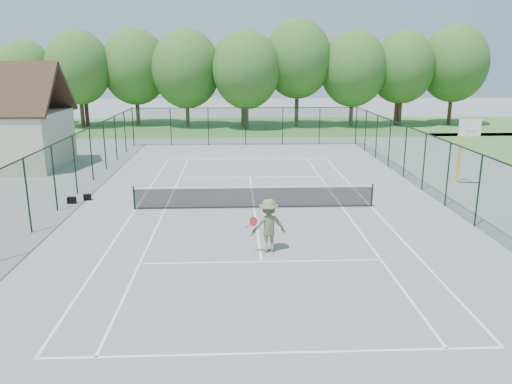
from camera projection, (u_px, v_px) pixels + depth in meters
ground at (254, 208)px, 23.14m from camera, size 140.00×140.00×0.00m
grass_far at (243, 126)px, 52.12m from camera, size 80.00×16.00×0.01m
court_lines at (254, 208)px, 23.14m from camera, size 11.05×23.85×0.01m
tennis_net at (254, 196)px, 22.99m from camera, size 11.08×0.08×1.10m
fence_enclosure at (254, 175)px, 22.74m from camera, size 18.05×36.05×3.02m
tree_line_far at (243, 67)px, 50.60m from camera, size 39.40×6.40×9.70m
basketball_goal at (465, 138)px, 26.86m from camera, size 1.20×1.43×3.65m
sports_bag_a at (72, 200)px, 23.87m from camera, size 0.40×0.24×0.31m
sports_bag_b at (87, 197)px, 24.43m from camera, size 0.43×0.33×0.29m
tennis_player at (269, 226)px, 17.66m from camera, size 1.90×0.92×1.94m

